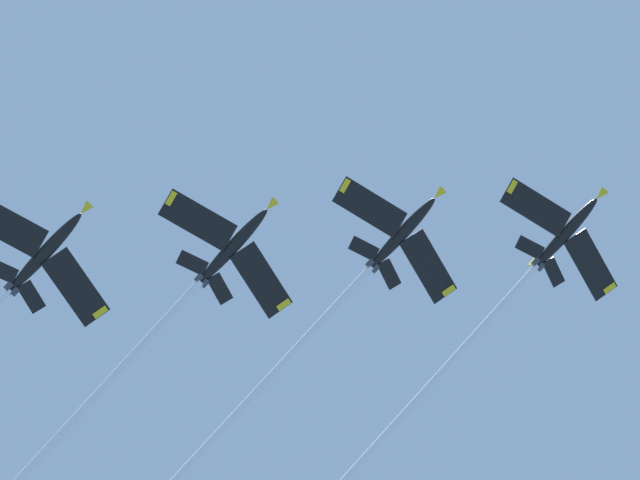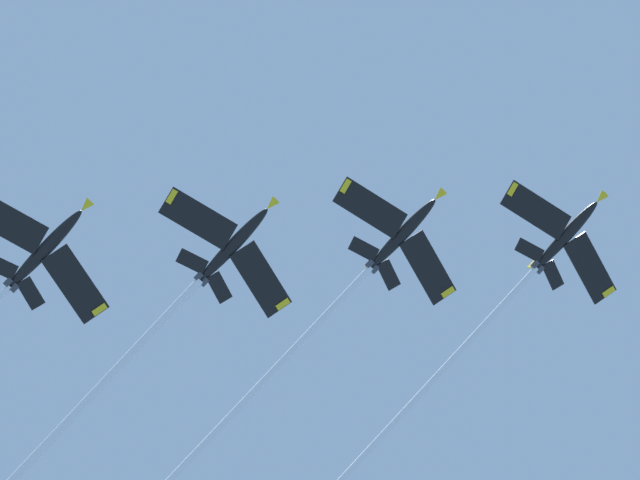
{
  "view_description": "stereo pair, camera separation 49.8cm",
  "coord_description": "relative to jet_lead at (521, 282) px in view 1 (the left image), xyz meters",
  "views": [
    {
      "loc": [
        -13.48,
        -34.64,
        1.52
      ],
      "look_at": [
        -9.84,
        4.69,
        160.03
      ],
      "focal_mm": 74.92,
      "sensor_mm": 36.0,
      "label": 1
    },
    {
      "loc": [
        -13.98,
        -34.59,
        1.52
      ],
      "look_at": [
        -9.84,
        4.69,
        160.03
      ],
      "focal_mm": 74.92,
      "sensor_mm": 36.0,
      "label": 2
    }
  ],
  "objects": [
    {
      "name": "jet_lead",
      "position": [
        0.0,
        0.0,
        0.0
      ],
      "size": [
        35.82,
        39.52,
        18.25
      ],
      "color": "black"
    },
    {
      "name": "jet_third",
      "position": [
        -44.08,
        5.55,
        -12.39
      ],
      "size": [
        35.55,
        39.97,
        20.03
      ],
      "color": "black"
    },
    {
      "name": "jet_second",
      "position": [
        -21.67,
        1.0,
        -5.51
      ],
      "size": [
        34.19,
        37.54,
        18.08
      ],
      "color": "black"
    }
  ]
}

